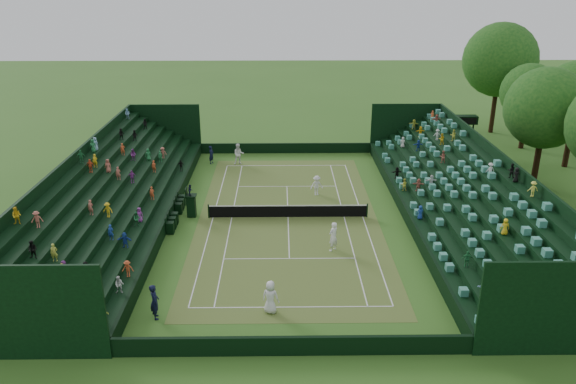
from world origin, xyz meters
name	(u,v)px	position (x,y,z in m)	size (l,w,h in m)	color
ground	(288,217)	(0.00, 0.00, 0.00)	(160.00, 160.00, 0.00)	#35641F
court_surface	(288,217)	(0.00, 0.00, 0.01)	(12.97, 26.77, 0.01)	#3E7125
perimeter_wall_north	(286,148)	(0.00, 15.88, 0.50)	(17.17, 0.20, 1.00)	black
perimeter_wall_south	(293,346)	(0.00, -15.88, 0.50)	(17.17, 0.20, 1.00)	black
perimeter_wall_east	(404,211)	(8.48, 0.00, 0.50)	(0.20, 31.77, 1.00)	black
perimeter_wall_west	(171,212)	(-8.48, 0.00, 0.50)	(0.20, 31.77, 1.00)	black
north_grandstand	(462,197)	(12.66, 0.00, 1.55)	(6.60, 32.00, 4.90)	black
south_grandstand	(112,199)	(-12.66, 0.00, 1.55)	(6.60, 32.00, 4.90)	black
tennis_net	(288,211)	(0.00, 0.00, 0.53)	(11.67, 0.10, 1.06)	black
scoreboard_tower	(466,121)	(17.75, 16.00, 3.14)	(2.00, 1.00, 3.70)	black
tree_row	(555,95)	(23.32, 10.38, 6.87)	(11.51, 36.95, 11.99)	black
umpire_chair	(191,203)	(-7.08, 0.32, 1.06)	(0.79, 0.79, 2.49)	black
courtside_chairs	(176,213)	(-8.13, -0.07, 0.45)	(0.55, 5.52, 1.19)	black
player_near_west	(270,297)	(-1.08, -12.33, 0.92)	(0.90, 0.59, 1.84)	silver
player_near_east	(333,237)	(2.82, -5.28, 0.99)	(0.72, 0.47, 1.98)	white
player_far_west	(239,154)	(-4.43, 12.36, 0.99)	(0.97, 0.75, 1.99)	white
player_far_east	(317,185)	(2.36, 4.47, 0.82)	(1.06, 0.61, 1.64)	white
line_judge_north	(211,155)	(-7.01, 12.66, 0.85)	(0.62, 0.41, 1.70)	black
line_judge_south	(155,302)	(-7.01, -12.76, 0.97)	(0.71, 0.46, 1.94)	black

